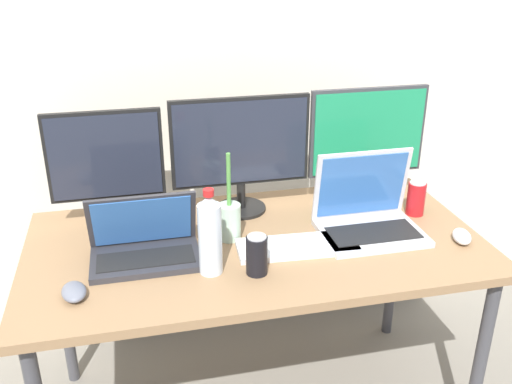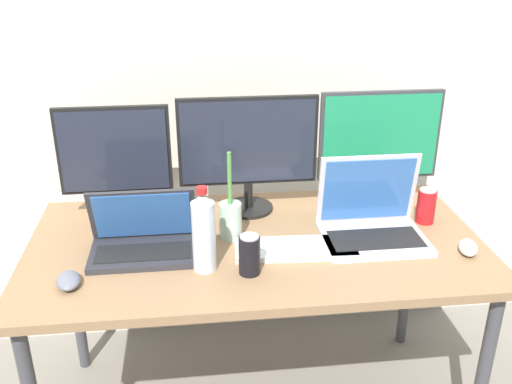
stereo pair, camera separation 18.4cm
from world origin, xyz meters
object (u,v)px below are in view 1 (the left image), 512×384
Objects in this scene: monitor_left at (106,164)px; laptop_secondary at (367,214)px; soda_can_near_keyboard at (257,255)px; keyboard_main at (297,246)px; mouse_by_keyboard at (74,292)px; monitor_right at (367,139)px; work_desk at (256,257)px; mouse_by_laptop at (462,236)px; soda_can_by_laptop at (416,198)px; water_bottle at (210,235)px; bamboo_vase at (229,220)px; monitor_center at (240,149)px; laptop_silver at (144,244)px.

monitor_left reaches higher than laptop_secondary.
laptop_secondary is 0.47m from soda_can_near_keyboard.
keyboard_main is 0.70m from mouse_by_keyboard.
monitor_left is at bearing 179.87° from monitor_right.
laptop_secondary is at bearing 23.08° from soda_can_near_keyboard.
work_desk is 14.39× the size of mouse_by_keyboard.
monitor_left is at bearing 153.76° from keyboard_main.
monitor_left is at bearing -179.79° from mouse_by_laptop.
mouse_by_keyboard is 0.84× the size of soda_can_by_laptop.
keyboard_main is 3.11× the size of soda_can_near_keyboard.
water_bottle is (-0.29, -0.07, 0.12)m from keyboard_main.
bamboo_vase reaches higher than mouse_by_keyboard.
laptop_secondary reaches higher than work_desk.
mouse_by_laptop is at bearing -30.86° from monitor_center.
monitor_right reaches higher than water_bottle.
monitor_right is 1.15× the size of keyboard_main.
monitor_right is 1.31× the size of laptop_secondary.
monitor_right reaches higher than monitor_center.
laptop_silver reaches higher than keyboard_main.
mouse_by_laptop is (0.55, -0.07, 0.01)m from keyboard_main.
work_desk is 4.94× the size of bamboo_vase.
soda_can_by_laptop reaches higher than mouse_by_keyboard.
laptop_secondary is 0.48m from bamboo_vase.
bamboo_vase is at bearing 155.59° from work_desk.
mouse_by_keyboard is at bearing -158.08° from mouse_by_laptop.
monitor_left is (-0.47, 0.25, 0.29)m from work_desk.
monitor_left reaches higher than water_bottle.
soda_can_by_laptop is 0.70m from bamboo_vase.
water_bottle is at bearing -163.91° from soda_can_by_laptop.
water_bottle is at bearing -138.25° from work_desk.
laptop_silver is (-0.85, -0.28, -0.19)m from monitor_right.
soda_can_by_laptop is (0.66, 0.27, 0.00)m from soda_can_near_keyboard.
bamboo_vase is (-0.08, 0.04, 0.13)m from work_desk.
work_desk is 12.04× the size of soda_can_by_laptop.
work_desk is 5.53× the size of water_bottle.
monitor_right is (0.49, -0.00, 0.00)m from monitor_center.
work_desk is 0.39m from monitor_center.
soda_can_near_keyboard is 0.41× the size of bamboo_vase.
laptop_silver is 3.30× the size of mouse_by_laptop.
mouse_by_laptop is at bearing 3.14° from soda_can_near_keyboard.
laptop_silver is at bearing -167.18° from mouse_by_laptop.
laptop_secondary and water_bottle have the same top height.
work_desk is 0.63m from soda_can_by_laptop.
monitor_left is at bearing 170.79° from soda_can_by_laptop.
laptop_secondary is at bearing -33.14° from monitor_center.
soda_can_near_keyboard is at bearing -157.91° from soda_can_by_laptop.
mouse_by_keyboard is 0.38× the size of water_bottle.
work_desk is 0.62m from monitor_right.
keyboard_main is at bearing -162.62° from soda_can_by_laptop.
mouse_by_laptop is at bearing 0.03° from water_bottle.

